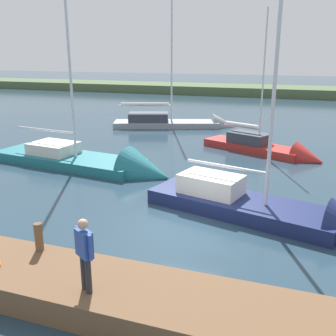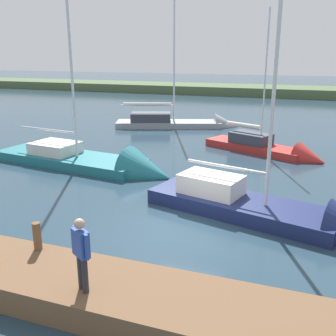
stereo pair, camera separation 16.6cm
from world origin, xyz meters
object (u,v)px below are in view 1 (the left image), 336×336
object	(u,v)px
sailboat_behind_pier	(270,150)
sailboat_outer_mooring	(277,215)
sailboat_near_dock	(182,125)
person_on_dock	(84,250)
mooring_post_near	(39,237)
sailboat_mid_channel	(99,166)

from	to	relation	value
sailboat_behind_pier	sailboat_outer_mooring	xyz separation A→B (m)	(-1.14, 10.01, 0.02)
sailboat_near_dock	person_on_dock	bearing A→B (deg)	-97.12
mooring_post_near	sailboat_outer_mooring	xyz separation A→B (m)	(-5.97, -5.64, -0.84)
sailboat_behind_pier	sailboat_near_dock	bearing A→B (deg)	162.55
mooring_post_near	sailboat_near_dock	world-z (taller)	sailboat_near_dock
mooring_post_near	sailboat_mid_channel	xyz separation A→B (m)	(3.42, -9.45, -0.92)
person_on_dock	sailboat_outer_mooring	bearing A→B (deg)	-176.68
mooring_post_near	sailboat_near_dock	bearing A→B (deg)	-82.75
sailboat_behind_pier	sailboat_mid_channel	bearing A→B (deg)	-118.73
person_on_dock	mooring_post_near	bearing A→B (deg)	-87.74
sailboat_mid_channel	sailboat_near_dock	distance (m)	13.09
sailboat_near_dock	sailboat_outer_mooring	size ratio (longest dim) A/B	1.15
sailboat_near_dock	person_on_dock	world-z (taller)	sailboat_near_dock
sailboat_behind_pier	sailboat_near_dock	world-z (taller)	sailboat_near_dock
mooring_post_near	person_on_dock	world-z (taller)	person_on_dock
sailboat_outer_mooring	sailboat_near_dock	bearing A→B (deg)	132.08
mooring_post_near	sailboat_behind_pier	bearing A→B (deg)	-107.14
sailboat_behind_pier	sailboat_outer_mooring	size ratio (longest dim) A/B	0.82
sailboat_behind_pier	sailboat_outer_mooring	world-z (taller)	sailboat_outer_mooring
mooring_post_near	sailboat_mid_channel	world-z (taller)	sailboat_mid_channel
sailboat_outer_mooring	sailboat_behind_pier	bearing A→B (deg)	110.97
sailboat_behind_pier	person_on_dock	size ratio (longest dim) A/B	5.18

